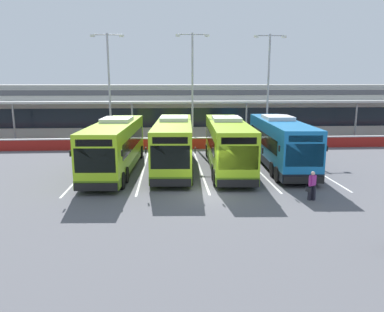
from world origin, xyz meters
The scene contains 16 objects.
ground_plane centered at (0.00, 0.00, 0.00)m, with size 200.00×200.00×0.00m, color #56565B.
terminal_building centered at (0.00, 26.91, 3.01)m, with size 70.00×13.00×6.00m.
red_barrier_wall centered at (0.00, 14.50, 0.56)m, with size 60.00×0.40×1.10m.
coach_bus_leftmost centered at (-6.14, 5.82, 1.79)m, with size 3.39×12.26×3.78m.
coach_bus_left_centre centered at (-1.93, 6.46, 1.79)m, with size 3.39×12.26×3.78m.
coach_bus_centre centered at (2.02, 6.06, 1.79)m, with size 3.39×12.26×3.78m.
coach_bus_right_centre centered at (6.12, 6.57, 1.79)m, with size 3.39×12.26×3.78m.
bay_stripe_far_west centered at (-8.40, 6.00, 0.00)m, with size 0.14×13.00×0.01m, color silver.
bay_stripe_west centered at (-4.20, 6.00, 0.00)m, with size 0.14×13.00×0.01m, color silver.
bay_stripe_mid_west centered at (0.00, 6.00, 0.00)m, with size 0.14×13.00×0.01m, color silver.
bay_stripe_centre centered at (4.20, 6.00, 0.00)m, with size 0.14×13.00×0.01m, color silver.
bay_stripe_mid_east centered at (8.40, 6.00, 0.00)m, with size 0.14×13.00×0.01m, color silver.
pedestrian_with_handbag centered at (5.45, -1.71, 0.86)m, with size 0.64×0.46×1.62m.
lamp_post_west centered at (-8.17, 17.26, 6.29)m, with size 3.24×0.28×11.00m.
lamp_post_centre centered at (0.10, 16.45, 6.29)m, with size 3.24×0.28×11.00m.
lamp_post_east centered at (7.84, 16.90, 6.29)m, with size 3.24×0.28×11.00m.
Camera 1 is at (-2.30, -20.56, 6.37)m, focal length 34.47 mm.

